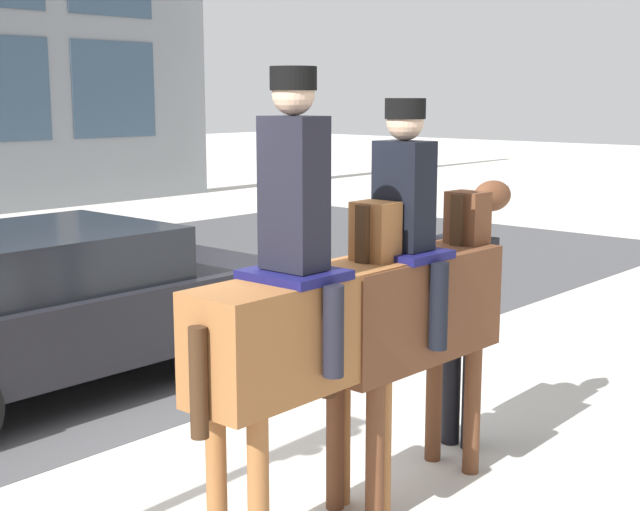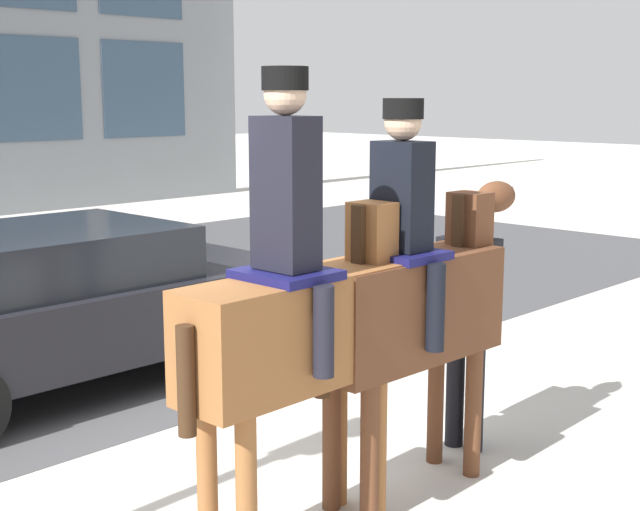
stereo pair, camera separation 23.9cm
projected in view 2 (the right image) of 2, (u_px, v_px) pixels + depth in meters
name	position (u px, v px, depth m)	size (l,w,h in m)	color
ground_plane	(212.00, 446.00, 6.34)	(80.00, 80.00, 0.00)	beige
mounted_horse_lead	(300.00, 313.00, 4.79)	(1.84, 0.65, 2.61)	brown
mounted_horse_companion	(412.00, 295.00, 5.43)	(1.86, 0.65, 2.45)	#59331E
pedestrian_bystander	(467.00, 310.00, 6.13)	(0.82, 0.47, 1.71)	black
street_car_near_lane	(56.00, 302.00, 7.58)	(4.14, 2.00, 1.37)	black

